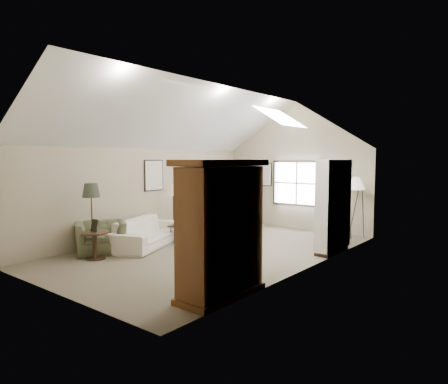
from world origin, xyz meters
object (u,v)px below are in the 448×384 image
Objects in this scene: sofa at (148,232)px; armchair_near at (101,237)px; armoire at (221,229)px; coffee_table at (187,234)px; armchair_far at (235,216)px; side_table at (95,245)px; side_chair at (329,225)px.

armchair_near is at bearing 140.54° from sofa.
coffee_table is (-3.29, 2.63, -0.87)m from armoire.
armchair_far is 4.71m from side_table.
side_table is (-0.42, -2.50, 0.07)m from coffee_table.
sofa is 3.13m from armchair_far.
side_chair is at bearing 155.94° from armchair_far.
armoire is 4.30m from coffee_table.
armchair_far is at bearing 124.91° from armoire.
armoire reaches higher than coffee_table.
armchair_far is at bearing 91.91° from coffee_table.
armchair_near is 1.86× the size of side_table.
armchair_far is 1.15× the size of coffee_table.
side_table is at bearing 160.67° from sofa.
armchair_far is at bearing -163.01° from side_chair.
armchair_far is (0.79, 4.24, 0.11)m from armchair_near.
sofa is (-3.81, 1.73, -0.75)m from armoire.
coffee_table is 2.54m from side_table.
side_chair is at bearing 92.99° from armoire.
coffee_table is 3.68m from side_chair.
sofa is 1.05m from coffee_table.
armchair_far is (-3.36, 4.82, -0.62)m from armoire.
armchair_far is 0.97× the size of side_chair.
side_table is (-0.35, -4.69, -0.17)m from armchair_far.
side_table is (-3.71, 0.13, -0.80)m from armoire.
side_chair is at bearing -73.49° from sofa.
armchair_near is (-0.34, -1.15, 0.01)m from sofa.
side_chair reaches higher than armchair_near.
armoire is 2.02× the size of side_chair.
sofa is 1.20m from armchair_near.
sofa is 1.60m from side_table.
armoire reaches higher than sofa.
sofa is 3.99× the size of side_table.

